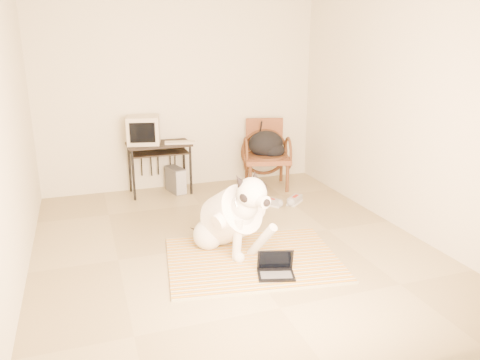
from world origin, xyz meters
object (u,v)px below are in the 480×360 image
pc_tower (176,180)px  rattan_chair (266,154)px  dog (231,217)px  laptop (276,269)px  computer_desk (159,151)px  backpack (267,145)px  crt_monitor (144,130)px

pc_tower → rattan_chair: 1.37m
dog → laptop: bearing=-71.4°
dog → rattan_chair: 2.31m
laptop → rattan_chair: size_ratio=0.40×
laptop → rattan_chair: rattan_chair is taller
computer_desk → rattan_chair: 1.55m
dog → backpack: size_ratio=2.25×
laptop → rattan_chair: 2.82m
laptop → computer_desk: (-0.58, 2.78, 0.54)m
laptop → computer_desk: size_ratio=0.44×
crt_monitor → pc_tower: 0.84m
laptop → backpack: 2.81m
dog → rattan_chair: (1.18, 1.98, 0.12)m
computer_desk → backpack: (1.54, -0.20, 0.01)m
pc_tower → backpack: size_ratio=0.80×
dog → pc_tower: bearing=94.0°
computer_desk → pc_tower: 0.49m
crt_monitor → pc_tower: size_ratio=1.22×
dog → backpack: 2.29m
crt_monitor → laptop: bearing=-74.9°
computer_desk → crt_monitor: crt_monitor is taller
computer_desk → crt_monitor: bearing=163.8°
computer_desk → rattan_chair: size_ratio=0.89×
laptop → rattan_chair: bearing=69.9°
dog → crt_monitor: size_ratio=2.32×
laptop → backpack: backpack is taller
dog → crt_monitor: bearing=104.1°
dog → rattan_chair: size_ratio=1.19×
rattan_chair → backpack: (0.00, -0.04, 0.14)m
crt_monitor → rattan_chair: size_ratio=0.51×
crt_monitor → rattan_chair: bearing=-7.0°
computer_desk → rattan_chair: bearing=-5.9°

